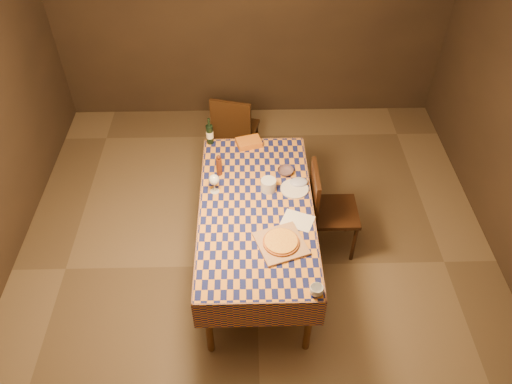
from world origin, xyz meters
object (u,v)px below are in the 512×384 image
bowl (286,171)px  wine_bottle (210,134)px  dining_table (256,214)px  pizza (281,242)px  chair_right (326,206)px  cutting_board (281,244)px  chair_far (234,129)px  white_plate (294,189)px

bowl → wine_bottle: (-0.68, 0.45, 0.08)m
dining_table → bowl: (0.27, 0.42, 0.10)m
dining_table → pizza: size_ratio=6.12×
bowl → chair_right: bearing=-26.3°
cutting_board → bowl: bowl is taller
bowl → chair_far: size_ratio=0.15×
dining_table → chair_far: size_ratio=1.98×
cutting_board → wine_bottle: bearing=115.1°
wine_bottle → white_plate: wine_bottle is taller
wine_bottle → white_plate: bearing=-41.5°
wine_bottle → white_plate: size_ratio=1.14×
wine_bottle → white_plate: 1.00m
dining_table → wine_bottle: wine_bottle is taller
dining_table → cutting_board: 0.45m
bowl → chair_far: bearing=115.2°
cutting_board → white_plate: 0.62m
dining_table → pizza: 0.45m
white_plate → chair_right: (0.30, 0.03, -0.25)m
dining_table → white_plate: size_ratio=7.72×
chair_far → chair_right: (0.83, -1.17, 0.00)m
cutting_board → chair_far: (-0.38, 1.81, -0.26)m
wine_bottle → chair_far: size_ratio=0.29×
cutting_board → white_plate: size_ratio=1.45×
wine_bottle → chair_right: bearing=-31.1°
dining_table → bowl: size_ratio=13.04×
wine_bottle → chair_right: (1.04, -0.63, -0.35)m
pizza → white_plate: size_ratio=1.26×
wine_bottle → chair_right: wine_bottle is taller
wine_bottle → dining_table: bearing=-64.5°
cutting_board → white_plate: bearing=76.0°
chair_right → wine_bottle: bearing=148.9°
cutting_board → bowl: (0.09, 0.81, 0.01)m
cutting_board → chair_far: size_ratio=0.37×
pizza → chair_far: (-0.38, 1.81, -0.28)m
chair_right → dining_table: bearing=-159.1°
dining_table → chair_far: (-0.20, 1.41, -0.17)m
chair_far → wine_bottle: bearing=-111.3°
pizza → bowl: size_ratio=2.13×
chair_far → pizza: bearing=-78.2°
dining_table → chair_right: (0.63, 0.24, -0.17)m
white_plate → chair_right: 0.39m
dining_table → wine_bottle: (-0.41, 0.87, 0.18)m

